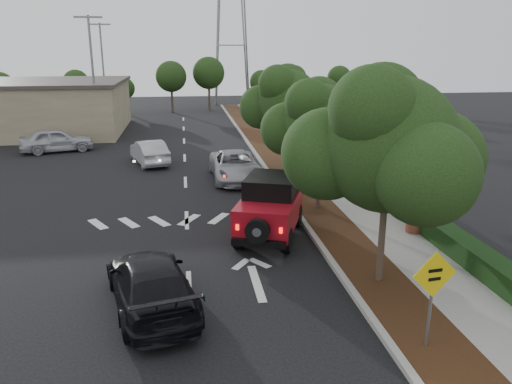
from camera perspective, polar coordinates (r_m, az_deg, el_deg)
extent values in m
plane|color=black|center=(14.96, -7.67, -10.78)|extent=(120.00, 120.00, 0.00)
cube|color=#9E9B93|center=(26.61, 1.88, 1.66)|extent=(0.20, 70.00, 0.15)
cube|color=black|center=(26.80, 3.98, 1.71)|extent=(1.80, 70.00, 0.12)
cube|color=gray|center=(27.26, 7.89, 1.84)|extent=(2.00, 70.00, 0.12)
cube|color=black|center=(27.59, 10.72, 2.61)|extent=(0.80, 70.00, 0.80)
cylinder|color=black|center=(19.86, -0.05, -2.36)|extent=(0.58, 0.91, 0.85)
cylinder|color=black|center=(19.59, 4.72, -2.68)|extent=(0.58, 0.91, 0.85)
cylinder|color=black|center=(17.39, -1.93, -5.12)|extent=(0.58, 0.91, 0.85)
cylinder|color=black|center=(17.09, 3.52, -5.54)|extent=(0.58, 0.91, 0.85)
cube|color=maroon|center=(18.26, 1.61, -2.10)|extent=(3.18, 4.38, 1.07)
cube|color=black|center=(18.31, 1.82, 0.81)|extent=(2.42, 2.65, 0.68)
cube|color=maroon|center=(19.70, 2.42, -1.00)|extent=(1.97, 1.63, 0.88)
cube|color=black|center=(16.53, 0.28, -5.88)|extent=(1.78, 0.82, 0.24)
cylinder|color=black|center=(16.22, 0.17, -4.50)|extent=(0.84, 0.50, 0.81)
cube|color=#FF190C|center=(16.57, -2.16, -4.06)|extent=(0.12, 0.08, 0.19)
cube|color=#FF190C|center=(16.29, 2.85, -4.43)|extent=(0.12, 0.08, 0.19)
imported|color=#A0A3A8|center=(26.37, -2.38, 3.00)|extent=(2.61, 5.36, 1.47)
imported|color=black|center=(13.77, -11.94, -10.18)|extent=(3.04, 5.22, 1.42)
imported|color=#B3B6BB|center=(30.69, -12.10, 4.50)|extent=(2.69, 4.60, 1.43)
imported|color=#B6B9BF|center=(36.06, -21.82, 5.53)|extent=(4.98, 3.13, 1.58)
cylinder|color=slate|center=(12.18, 19.33, -11.89)|extent=(0.08, 0.08, 2.16)
cube|color=yellow|center=(11.85, 19.74, -8.87)|extent=(1.10, 0.16, 1.10)
cube|color=black|center=(11.79, 19.84, -8.45)|extent=(0.35, 0.05, 0.08)
cube|color=black|center=(11.88, 19.74, -9.36)|extent=(0.31, 0.05, 0.08)
cylinder|color=brown|center=(19.52, 17.64, -3.43)|extent=(0.63, 0.63, 0.62)
sphere|color=black|center=(19.34, 17.78, -1.79)|extent=(0.78, 0.78, 0.78)
imported|color=black|center=(19.31, 17.81, -1.54)|extent=(0.67, 0.58, 0.73)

